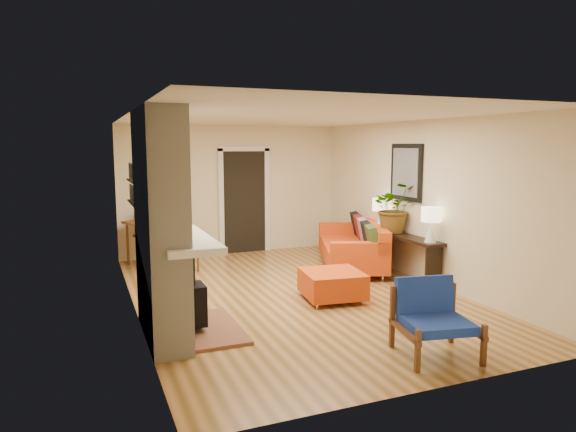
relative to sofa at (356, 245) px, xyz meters
The scene contains 10 objects.
room_shell 2.01m from the sofa, 128.10° to the left, with size 6.50×6.50×6.50m.
fireplace 4.41m from the sofa, 149.53° to the right, with size 1.09×1.68×2.60m.
sofa is the anchor object (origin of this frame).
ottoman 2.12m from the sofa, 128.49° to the right, with size 0.91×0.91×0.41m.
blue_chair 3.93m from the sofa, 107.76° to the right, with size 0.88×0.87×0.79m.
dining_table 3.61m from the sofa, 156.55° to the left, with size 1.24×1.88×1.00m.
console_table 1.02m from the sofa, 70.41° to the right, with size 0.34×1.85×0.72m.
lamp_near 1.85m from the sofa, 78.68° to the right, with size 0.30×0.30×0.54m.
lamp_far 0.80m from the sofa, 39.06° to the right, with size 0.30×0.30×0.54m.
houseplant 1.10m from the sofa, 65.62° to the right, with size 0.77×0.67×0.86m, color #1E5919.
Camera 1 is at (-2.85, -6.83, 2.19)m, focal length 32.00 mm.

